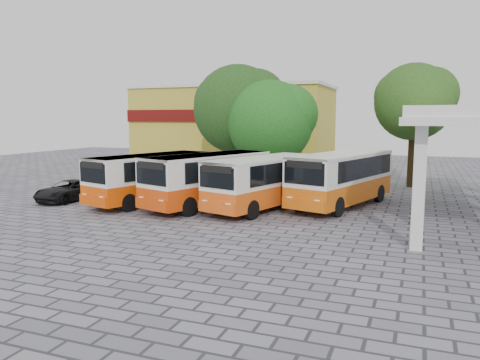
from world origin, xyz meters
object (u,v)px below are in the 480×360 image
at_px(bus_far_left, 151,175).
at_px(bus_centre_left, 208,176).
at_px(bus_centre_right, 264,179).
at_px(bus_far_right, 342,176).
at_px(parked_car, 69,190).

xyz_separation_m(bus_far_left, bus_centre_left, (3.65, 0.18, 0.06)).
xyz_separation_m(bus_centre_left, bus_centre_right, (3.14, 0.38, -0.07)).
distance_m(bus_centre_left, bus_centre_right, 3.16).
bearing_deg(bus_centre_right, bus_far_right, 47.71).
relative_size(bus_far_right, parked_car, 2.01).
bearing_deg(parked_car, bus_centre_right, 11.70).
distance_m(bus_centre_right, bus_far_right, 4.50).
distance_m(bus_far_left, bus_centre_right, 6.81).
bearing_deg(bus_far_left, bus_centre_left, 19.52).
bearing_deg(parked_car, bus_centre_left, 12.11).
bearing_deg(parked_car, bus_far_right, 17.95).
height_order(bus_far_left, parked_car, bus_far_left).
relative_size(bus_centre_right, bus_far_right, 0.94).
bearing_deg(bus_centre_right, bus_far_left, -158.68).
distance_m(bus_centre_left, bus_far_right, 7.49).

